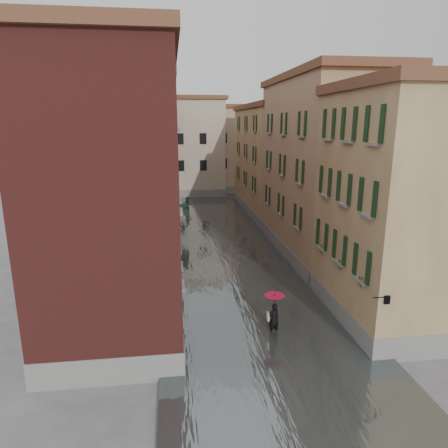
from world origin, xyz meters
TOP-DOWN VIEW (x-y plane):
  - ground at (0.00, 0.00)m, footprint 120.00×120.00m
  - floodwater at (0.00, 13.00)m, footprint 10.00×60.00m
  - building_left_near at (-7.00, -2.00)m, footprint 6.00×8.00m
  - building_left_mid at (-7.00, 9.00)m, footprint 6.00×14.00m
  - building_left_far at (-7.00, 24.00)m, footprint 6.00×16.00m
  - building_right_near at (7.00, -2.00)m, footprint 6.00×8.00m
  - building_right_mid at (7.00, 9.00)m, footprint 6.00×14.00m
  - building_right_far at (7.00, 24.00)m, footprint 6.00×16.00m
  - building_end_cream at (-3.00, 38.00)m, footprint 12.00×9.00m
  - building_end_pink at (6.00, 40.00)m, footprint 10.00×9.00m
  - awning_near at (-3.49, 13.68)m, footprint 1.09×2.84m
  - awning_far at (-3.49, 15.74)m, footprint 1.09×2.84m
  - wall_lantern at (4.33, -6.00)m, footprint 0.71×0.22m
  - window_planters at (4.12, -2.08)m, footprint 0.59×5.70m
  - pedestrian_main at (0.42, -3.02)m, footprint 1.01×1.01m
  - pedestrian_far at (-2.53, 24.41)m, footprint 0.92×0.72m

SIDE VIEW (x-z plane):
  - ground at x=0.00m, z-range 0.00..0.00m
  - floodwater at x=0.00m, z-range 0.00..0.20m
  - pedestrian_far at x=-2.53m, z-range 0.00..1.89m
  - pedestrian_main at x=0.42m, z-range 0.26..2.32m
  - awning_near at x=-3.49m, z-range 1.06..3.86m
  - awning_far at x=-3.49m, z-range 1.06..3.86m
  - wall_lantern at x=4.33m, z-range 2.83..3.18m
  - window_planters at x=4.12m, z-range 3.09..3.93m
  - building_right_near at x=7.00m, z-range 0.00..11.50m
  - building_right_far at x=7.00m, z-range 0.00..11.50m
  - building_end_pink at x=6.00m, z-range 0.00..12.00m
  - building_left_mid at x=-7.00m, z-range 0.00..12.50m
  - building_left_near at x=-7.00m, z-range 0.00..13.00m
  - building_right_mid at x=7.00m, z-range 0.00..13.00m
  - building_end_cream at x=-3.00m, z-range 0.00..13.00m
  - building_left_far at x=-7.00m, z-range 0.00..14.00m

